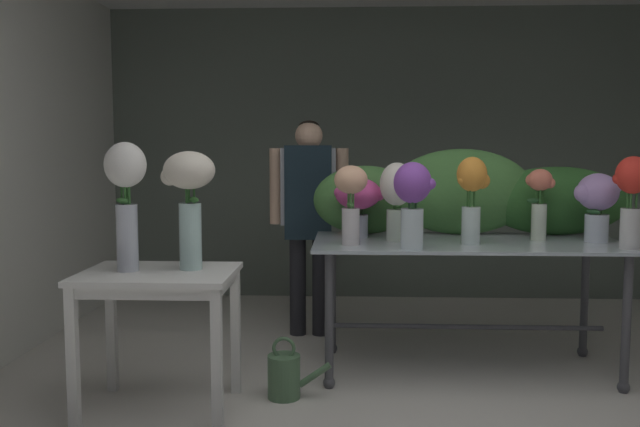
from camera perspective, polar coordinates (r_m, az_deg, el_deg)
ground_plane at (r=4.55m, az=6.63°, el=-11.99°), size 8.05×8.05×0.00m
wall_back at (r=6.17m, az=5.56°, el=5.02°), size 5.12×0.12×2.63m
wall_left at (r=4.87m, az=-24.86°, el=4.39°), size 0.12×3.78×2.63m
display_table_glass at (r=4.17m, az=12.46°, el=-4.04°), size 1.86×0.87×0.82m
side_table_white at (r=3.58m, az=-13.62°, el=-6.33°), size 0.79×0.61×0.74m
florist at (r=4.84m, az=-0.95°, el=0.77°), size 0.57×0.24×1.57m
foliage_backdrop at (r=4.45m, az=12.86°, el=1.39°), size 2.05×0.28×0.56m
vase_ivory_peonies at (r=4.05m, az=6.63°, el=1.62°), size 0.21×0.21×0.48m
vase_lilac_carnations at (r=4.31m, az=22.60°, el=1.04°), size 0.30×0.24×0.41m
vase_peach_stock at (r=3.86m, az=2.67°, el=1.44°), size 0.19×0.19×0.46m
vase_fuchsia_roses at (r=4.18m, az=3.29°, el=1.24°), size 0.32×0.29×0.38m
vase_coral_anemones at (r=4.27m, az=18.23°, el=1.18°), size 0.17×0.15×0.44m
vase_violet_dahlias at (r=3.73m, az=7.91°, el=1.27°), size 0.23×0.21×0.49m
vase_scarlet_freesia at (r=4.09m, az=25.13°, el=1.50°), size 0.21×0.19×0.52m
vase_sunset_hydrangea at (r=3.99m, az=12.88°, el=1.73°), size 0.20×0.18×0.51m
vase_white_roses_tall at (r=3.56m, az=-16.27°, el=1.89°), size 0.21×0.21×0.66m
vase_cream_lisianthus_tall at (r=3.53m, az=-11.12°, el=1.80°), size 0.28×0.27×0.62m
watering_can at (r=3.78m, az=-3.02°, el=-13.65°), size 0.35×0.18×0.34m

